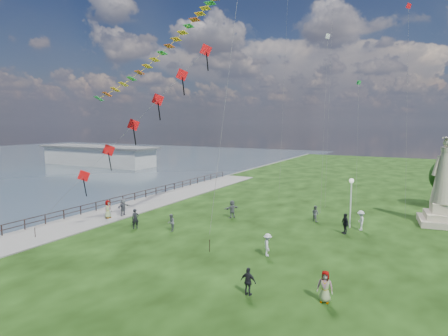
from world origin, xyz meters
The scene contains 17 objects.
waterfront centered at (-15.24, 8.99, -0.06)m, with size 200.00×200.00×1.51m.
pier_pavilion centered at (-52.00, 42.00, 1.84)m, with size 30.00×8.00×4.40m.
statue centered at (15.70, 19.29, 3.03)m, with size 4.40×4.40×8.02m.
lamppost centered at (8.36, 14.28, 3.20)m, with size 0.41×0.41×4.44m.
person_0 centered at (-8.35, 5.10, 0.87)m, with size 0.63×0.41×1.73m, color black.
person_1 centered at (-5.04, 5.87, 0.75)m, with size 0.73×0.45×1.50m, color #595960.
person_2 centered at (4.52, 4.19, 0.80)m, with size 1.03×0.53×1.59m, color silver.
person_3 centered at (5.85, -1.98, 0.78)m, with size 0.91×0.47×1.55m, color black.
person_4 centered at (9.68, -0.79, 0.84)m, with size 0.82×0.50×1.68m, color #595960.
person_5 centered at (-12.29, 7.77, 0.85)m, with size 1.58×0.68×1.71m, color #595960.
person_7 centered at (5.09, 14.92, 0.76)m, with size 0.74×0.46×1.53m, color #595960.
person_8 centered at (9.31, 13.92, 0.87)m, with size 1.12×0.58×1.74m, color silver.
person_9 centered at (8.30, 12.20, 0.88)m, with size 1.03×0.53×1.75m, color black.
person_10 centered at (-12.88, 6.32, 0.88)m, with size 0.86×0.53×1.76m, color #595960.
person_11 centered at (-2.48, 12.46, 0.87)m, with size 1.61×0.70×1.74m, color #595960.
red_kite_train centered at (-6.74, 4.61, 9.81)m, with size 11.25×9.35×15.84m.
small_kites centered at (6.42, 24.11, 15.95)m, with size 19.90×12.34×28.17m.
Camera 1 is at (13.81, -19.62, 9.31)m, focal length 30.00 mm.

